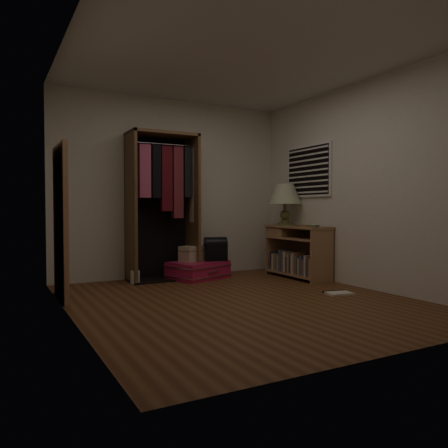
{
  "coord_description": "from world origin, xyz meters",
  "views": [
    {
      "loc": [
        -2.39,
        -4.04,
        1.0
      ],
      "look_at": [
        0.3,
        0.95,
        0.8
      ],
      "focal_mm": 35.0,
      "sensor_mm": 36.0,
      "label": 1
    }
  ],
  "objects": [
    {
      "name": "ground",
      "position": [
        0.0,
        0.0,
        0.0
      ],
      "size": [
        4.0,
        4.0,
        0.0
      ],
      "primitive_type": "plane",
      "color": "#583119",
      "rests_on": "ground"
    },
    {
      "name": "room_walls",
      "position": [
        0.08,
        0.04,
        1.5
      ],
      "size": [
        3.52,
        4.02,
        2.6
      ],
      "color": "silver",
      "rests_on": "ground"
    },
    {
      "name": "console_bookshelf",
      "position": [
        1.54,
        1.04,
        0.39
      ],
      "size": [
        0.42,
        1.12,
        0.75
      ],
      "color": "#9E714C",
      "rests_on": "ground"
    },
    {
      "name": "open_wardrobe",
      "position": [
        -0.2,
        1.77,
        1.22
      ],
      "size": [
        1.05,
        0.5,
        2.05
      ],
      "color": "brown",
      "rests_on": "ground"
    },
    {
      "name": "floor_mirror",
      "position": [
        -1.7,
        1.0,
        0.85
      ],
      "size": [
        0.06,
        0.8,
        1.7
      ],
      "color": "#A4714F",
      "rests_on": "ground"
    },
    {
      "name": "pink_suitcase",
      "position": [
        0.23,
        1.6,
        0.12
      ],
      "size": [
        0.97,
        0.84,
        0.25
      ],
      "rotation": [
        0.0,
        0.0,
        0.37
      ],
      "color": "#C1174A",
      "rests_on": "ground"
    },
    {
      "name": "train_case",
      "position": [
        0.15,
        1.65,
        0.36
      ],
      "size": [
        0.39,
        0.34,
        0.23
      ],
      "rotation": [
        0.0,
        0.0,
        0.42
      ],
      "color": "#B8AB8C",
      "rests_on": "pink_suitcase"
    },
    {
      "name": "black_bag",
      "position": [
        0.49,
        1.56,
        0.42
      ],
      "size": [
        0.35,
        0.27,
        0.34
      ],
      "rotation": [
        0.0,
        0.0,
        -0.23
      ],
      "color": "black",
      "rests_on": "pink_suitcase"
    },
    {
      "name": "table_lamp",
      "position": [
        1.54,
        1.31,
        1.2
      ],
      "size": [
        0.62,
        0.62,
        0.62
      ],
      "rotation": [
        0.0,
        0.0,
        -0.31
      ],
      "color": "#51582B",
      "rests_on": "console_bookshelf"
    },
    {
      "name": "brass_tray",
      "position": [
        1.54,
        0.86,
        0.76
      ],
      "size": [
        0.36,
        0.36,
        0.02
      ],
      "rotation": [
        0.0,
        0.0,
        0.43
      ],
      "color": "#AA8541",
      "rests_on": "console_bookshelf"
    },
    {
      "name": "ceramic_bowl",
      "position": [
        1.49,
        0.57,
        0.77
      ],
      "size": [
        0.2,
        0.2,
        0.04
      ],
      "primitive_type": "imported",
      "rotation": [
        0.0,
        0.0,
        0.37
      ],
      "color": "#ACCCAA",
      "rests_on": "console_bookshelf"
    },
    {
      "name": "white_jug",
      "position": [
        -0.69,
        1.6,
        0.09
      ],
      "size": [
        0.15,
        0.15,
        0.22
      ],
      "rotation": [
        0.0,
        0.0,
        0.22
      ],
      "color": "white",
      "rests_on": "ground"
    },
    {
      "name": "floor_book",
      "position": [
        1.19,
        -0.2,
        0.01
      ],
      "size": [
        0.33,
        0.29,
        0.03
      ],
      "rotation": [
        0.0,
        0.0,
        -0.19
      ],
      "color": "beige",
      "rests_on": "ground"
    }
  ]
}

